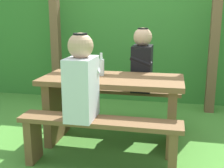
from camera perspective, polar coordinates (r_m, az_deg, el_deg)
ground_plane at (r=3.11m, az=0.00°, el=-11.41°), size 12.00×12.00×0.00m
hedge_backdrop at (r=4.72m, az=4.83°, el=8.26°), size 6.40×0.67×1.76m
pergola_post_left at (r=4.36m, az=-11.08°, el=10.41°), size 0.12×0.12×2.19m
pergola_post_right at (r=4.06m, az=19.62°, el=9.67°), size 0.12×0.12×2.19m
picnic_table at (r=2.94m, az=0.00°, el=-2.88°), size 1.40×0.64×0.70m
bench_near at (r=2.51m, az=-2.50°, el=-9.66°), size 1.40×0.24×0.45m
bench_far at (r=3.48m, az=1.78°, el=-3.01°), size 1.40×0.24×0.45m
person_white_shirt at (r=2.41m, az=-6.02°, el=0.79°), size 0.25×0.35×0.72m
person_black_coat at (r=3.34m, az=5.95°, el=4.32°), size 0.25×0.35×0.72m
drinking_glass at (r=2.83m, az=-3.59°, el=1.98°), size 0.06×0.06×0.09m
bottle_left at (r=2.96m, az=-2.11°, el=3.46°), size 0.06×0.06×0.23m
bottle_right at (r=3.01m, az=-5.39°, el=3.69°), size 0.06×0.06×0.23m
cell_phone at (r=2.84m, az=-5.78°, el=1.17°), size 0.10×0.15×0.01m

